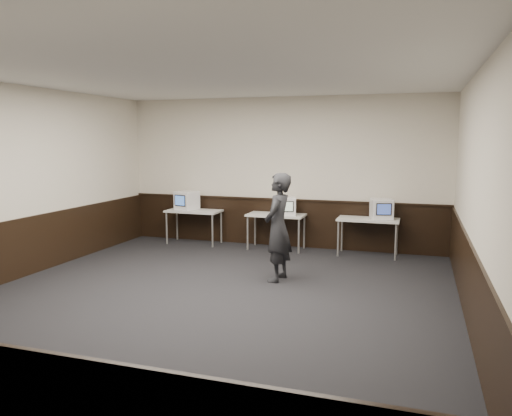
% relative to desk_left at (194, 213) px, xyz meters
% --- Properties ---
extents(floor, '(8.00, 8.00, 0.00)m').
position_rel_desk_left_xyz_m(floor, '(1.90, -3.60, -0.68)').
color(floor, black).
rests_on(floor, ground).
extents(ceiling, '(8.00, 8.00, 0.00)m').
position_rel_desk_left_xyz_m(ceiling, '(1.90, -3.60, 2.52)').
color(ceiling, white).
rests_on(ceiling, back_wall).
extents(back_wall, '(7.00, 0.00, 7.00)m').
position_rel_desk_left_xyz_m(back_wall, '(1.90, 0.40, 0.92)').
color(back_wall, silver).
rests_on(back_wall, ground).
extents(left_wall, '(0.00, 8.00, 8.00)m').
position_rel_desk_left_xyz_m(left_wall, '(-1.60, -3.60, 0.92)').
color(left_wall, silver).
rests_on(left_wall, ground).
extents(right_wall, '(0.00, 8.00, 8.00)m').
position_rel_desk_left_xyz_m(right_wall, '(5.40, -3.60, 0.92)').
color(right_wall, silver).
rests_on(right_wall, ground).
extents(wainscot_back, '(6.98, 0.04, 1.00)m').
position_rel_desk_left_xyz_m(wainscot_back, '(1.90, 0.38, -0.18)').
color(wainscot_back, black).
rests_on(wainscot_back, back_wall).
extents(wainscot_left, '(0.04, 7.98, 1.00)m').
position_rel_desk_left_xyz_m(wainscot_left, '(-1.58, -3.60, -0.18)').
color(wainscot_left, black).
rests_on(wainscot_left, left_wall).
extents(wainscot_right, '(0.04, 7.98, 1.00)m').
position_rel_desk_left_xyz_m(wainscot_right, '(5.38, -3.60, -0.18)').
color(wainscot_right, black).
rests_on(wainscot_right, right_wall).
extents(wainscot_rail, '(6.98, 0.06, 0.04)m').
position_rel_desk_left_xyz_m(wainscot_rail, '(1.90, 0.36, 0.34)').
color(wainscot_rail, black).
rests_on(wainscot_rail, wainscot_back).
extents(desk_left, '(1.20, 0.60, 0.75)m').
position_rel_desk_left_xyz_m(desk_left, '(0.00, 0.00, 0.00)').
color(desk_left, silver).
rests_on(desk_left, ground).
extents(desk_center, '(1.20, 0.60, 0.75)m').
position_rel_desk_left_xyz_m(desk_center, '(1.90, 0.00, 0.00)').
color(desk_center, silver).
rests_on(desk_center, ground).
extents(desk_right, '(1.20, 0.60, 0.75)m').
position_rel_desk_left_xyz_m(desk_right, '(3.80, 0.00, 0.00)').
color(desk_right, silver).
rests_on(desk_right, ground).
extents(emac_left, '(0.52, 0.53, 0.42)m').
position_rel_desk_left_xyz_m(emac_left, '(-0.17, 0.01, 0.28)').
color(emac_left, white).
rests_on(emac_left, desk_left).
extents(emac_center, '(0.45, 0.46, 0.37)m').
position_rel_desk_left_xyz_m(emac_center, '(2.15, -0.05, 0.26)').
color(emac_center, white).
rests_on(emac_center, desk_center).
extents(emac_right, '(0.50, 0.51, 0.40)m').
position_rel_desk_left_xyz_m(emac_right, '(4.05, 0.04, 0.27)').
color(emac_right, white).
rests_on(emac_right, desk_right).
extents(person, '(0.48, 0.68, 1.77)m').
position_rel_desk_left_xyz_m(person, '(2.57, -2.26, 0.21)').
color(person, black).
rests_on(person, ground).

